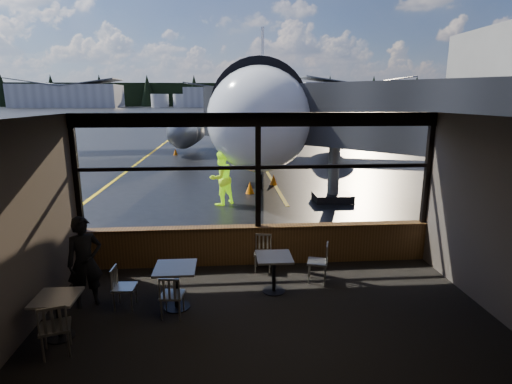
{
  "coord_description": "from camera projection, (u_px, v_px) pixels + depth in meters",
  "views": [
    {
      "loc": [
        -0.73,
        -8.76,
        3.79
      ],
      "look_at": [
        0.04,
        1.0,
        1.5
      ],
      "focal_mm": 28.0,
      "sensor_mm": 36.0,
      "label": 1
    }
  ],
  "objects": [
    {
      "name": "treeline",
      "position": [
        225.0,
        95.0,
        211.91
      ],
      "size": [
        360.0,
        3.0,
        12.0
      ],
      "primitive_type": "cube",
      "color": "black",
      "rests_on": "ground_plane"
    },
    {
      "name": "chair_mid_s",
      "position": [
        172.0,
        295.0,
        7.03
      ],
      "size": [
        0.49,
        0.49,
        0.82
      ],
      "primitive_type": null,
      "rotation": [
        0.0,
        0.0,
        -0.1
      ],
      "color": "beige",
      "rests_on": "carpet_floor"
    },
    {
      "name": "jet_bridge",
      "position": [
        344.0,
        142.0,
        14.52
      ],
      "size": [
        8.47,
        10.35,
        4.52
      ],
      "primitive_type": null,
      "color": "#2A2A2D",
      "rests_on": "ground_plane"
    },
    {
      "name": "chair_mid_w",
      "position": [
        125.0,
        288.0,
        7.32
      ],
      "size": [
        0.47,
        0.47,
        0.82
      ],
      "primitive_type": null,
      "rotation": [
        0.0,
        0.0,
        -1.62
      ],
      "color": "#B1AD9F",
      "rests_on": "carpet_floor"
    },
    {
      "name": "airliner",
      "position": [
        262.0,
        73.0,
        27.91
      ],
      "size": [
        33.91,
        39.37,
        11.17
      ],
      "primitive_type": null,
      "rotation": [
        0.0,
        0.0,
        -0.1
      ],
      "color": "white",
      "rests_on": "ground_plane"
    },
    {
      "name": "carpet_floor",
      "position": [
        273.0,
        336.0,
        6.51
      ],
      "size": [
        8.0,
        6.0,
        0.01
      ],
      "primitive_type": "cube",
      "color": "black",
      "rests_on": "ground"
    },
    {
      "name": "window_transom",
      "position": [
        258.0,
        167.0,
        8.9
      ],
      "size": [
        8.0,
        0.1,
        0.08
      ],
      "primitive_type": "cube",
      "color": "black",
      "rests_on": "ground"
    },
    {
      "name": "ground_crew",
      "position": [
        221.0,
        178.0,
        14.48
      ],
      "size": [
        1.21,
        1.18,
        1.97
      ],
      "primitive_type": "imported",
      "rotation": [
        0.0,
        0.0,
        3.81
      ],
      "color": "#BFF219",
      "rests_on": "ground_plane"
    },
    {
      "name": "cafe_table_near",
      "position": [
        274.0,
        274.0,
        7.96
      ],
      "size": [
        0.69,
        0.69,
        0.76
      ],
      "primitive_type": null,
      "color": "#A09B93",
      "rests_on": "carpet_floor"
    },
    {
      "name": "mullion_centre",
      "position": [
        258.0,
        172.0,
        8.92
      ],
      "size": [
        0.12,
        0.12,
        2.6
      ],
      "primitive_type": "cube",
      "color": "black",
      "rests_on": "ground"
    },
    {
      "name": "cone_wing",
      "position": [
        176.0,
        152.0,
        27.54
      ],
      "size": [
        0.31,
        0.31,
        0.44
      ],
      "primitive_type": "cone",
      "color": "#ED5807",
      "rests_on": "ground_plane"
    },
    {
      "name": "chair_near_e",
      "position": [
        318.0,
        262.0,
        8.4
      ],
      "size": [
        0.59,
        0.59,
        0.86
      ],
      "primitive_type": null,
      "rotation": [
        0.0,
        0.0,
        1.28
      ],
      "color": "#AAA499",
      "rests_on": "carpet_floor"
    },
    {
      "name": "cone_nose",
      "position": [
        274.0,
        180.0,
        17.99
      ],
      "size": [
        0.34,
        0.34,
        0.47
      ],
      "primitive_type": "cone",
      "color": "#E06507",
      "rests_on": "ground_plane"
    },
    {
      "name": "wall_back",
      "position": [
        320.0,
        359.0,
        3.2
      ],
      "size": [
        8.0,
        0.04,
        3.5
      ],
      "primitive_type": "cube",
      "color": "#514741",
      "rests_on": "ground"
    },
    {
      "name": "cone_extra",
      "position": [
        250.0,
        187.0,
        16.33
      ],
      "size": [
        0.36,
        0.36,
        0.51
      ],
      "primitive_type": "cone",
      "color": "#F85607",
      "rests_on": "ground_plane"
    },
    {
      "name": "window_sill",
      "position": [
        258.0,
        245.0,
        9.32
      ],
      "size": [
        8.0,
        0.28,
        0.9
      ],
      "primitive_type": "cube",
      "color": "#533419",
      "rests_on": "ground"
    },
    {
      "name": "passenger",
      "position": [
        85.0,
        262.0,
        7.33
      ],
      "size": [
        0.75,
        0.66,
        1.72
      ],
      "primitive_type": "imported",
      "rotation": [
        0.0,
        0.0,
        0.5
      ],
      "color": "black",
      "rests_on": "carpet_floor"
    },
    {
      "name": "hangar_mid",
      "position": [
        225.0,
        96.0,
        187.87
      ],
      "size": [
        38.0,
        15.0,
        10.0
      ],
      "primitive_type": null,
      "color": "silver",
      "rests_on": "ground_plane"
    },
    {
      "name": "fuel_tank_b",
      "position": [
        182.0,
        101.0,
        183.88
      ],
      "size": [
        8.0,
        8.0,
        6.0
      ],
      "primitive_type": "cylinder",
      "color": "silver",
      "rests_on": "ground_plane"
    },
    {
      "name": "fuel_tank_a",
      "position": [
        160.0,
        101.0,
        183.12
      ],
      "size": [
        8.0,
        8.0,
        6.0
      ],
      "primitive_type": "cylinder",
      "color": "silver",
      "rests_on": "ground_plane"
    },
    {
      "name": "hangar_left",
      "position": [
        68.0,
        95.0,
        177.54
      ],
      "size": [
        45.0,
        18.0,
        11.0
      ],
      "primitive_type": null,
      "color": "silver",
      "rests_on": "ground_plane"
    },
    {
      "name": "wall_left",
      "position": [
        2.0,
        242.0,
        5.81
      ],
      "size": [
        0.04,
        6.0,
        3.5
      ],
      "primitive_type": "cube",
      "color": "#514741",
      "rests_on": "ground"
    },
    {
      "name": "fuel_tank_c",
      "position": [
        204.0,
        101.0,
        184.65
      ],
      "size": [
        8.0,
        8.0,
        6.0
      ],
      "primitive_type": "cylinder",
      "color": "silver",
      "rests_on": "ground_plane"
    },
    {
      "name": "cafe_table_left",
      "position": [
        59.0,
        317.0,
        6.41
      ],
      "size": [
        0.66,
        0.66,
        0.73
      ],
      "primitive_type": null,
      "color": "#A7A19A",
      "rests_on": "carpet_floor"
    },
    {
      "name": "ceiling",
      "position": [
        275.0,
        120.0,
        5.71
      ],
      "size": [
        8.0,
        6.0,
        0.04
      ],
      "primitive_type": "cube",
      "color": "#38332D",
      "rests_on": "ground"
    },
    {
      "name": "chair_left_s",
      "position": [
        55.0,
        328.0,
        5.98
      ],
      "size": [
        0.61,
        0.61,
        0.89
      ],
      "primitive_type": null,
      "rotation": [
        0.0,
        0.0,
        0.31
      ],
      "color": "#B4B0A3",
      "rests_on": "carpet_floor"
    },
    {
      "name": "hangar_right",
      "position": [
        354.0,
        94.0,
        185.45
      ],
      "size": [
        50.0,
        20.0,
        12.0
      ],
      "primitive_type": null,
      "color": "silver",
      "rests_on": "ground_plane"
    },
    {
      "name": "cafe_table_mid",
      "position": [
        176.0,
        288.0,
        7.33
      ],
      "size": [
        0.74,
        0.74,
        0.82
      ],
      "primitive_type": null,
      "color": "gray",
      "rests_on": "carpet_floor"
    },
    {
      "name": "mullion_left",
      "position": [
        76.0,
        174.0,
        8.62
      ],
      "size": [
        0.12,
        0.12,
        2.6
      ],
      "primitive_type": "cube",
      "color": "black",
      "rests_on": "ground"
    },
    {
      "name": "mullion_right",
      "position": [
        428.0,
        169.0,
        9.22
      ],
      "size": [
        0.12,
        0.12,
        2.6
      ],
      "primitive_type": "cube",
      "color": "black",
      "rests_on": "ground"
    },
    {
      "name": "ground_plane",
      "position": [
        226.0,
        111.0,
        125.91
      ],
      "size": [
        520.0,
        520.0,
        0.0
      ],
      "primitive_type": "plane",
      "color": "black",
      "rests_on": "ground"
    },
    {
      "name": "window_header",
      "position": [
        258.0,
        120.0,
        8.66
      ],
      "size": [
        8.0,
        0.18,
        0.3
      ],
      "primitive_type": "cube",
      "color": "black",
      "rests_on": "ground"
    },
    {
      "name": "chair_near_n",
      "position": [
        263.0,
        253.0,
        8.95
      ],
      "size": [
        0.51,
        0.51,
        0.82
      ],
      "primitive_type": null,
      "rotation": [
        0.0,
        0.0,
        2.98
      ],
      "color": "#BAB3A7",
      "rests_on": "carpet_floor"
    }
  ]
}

